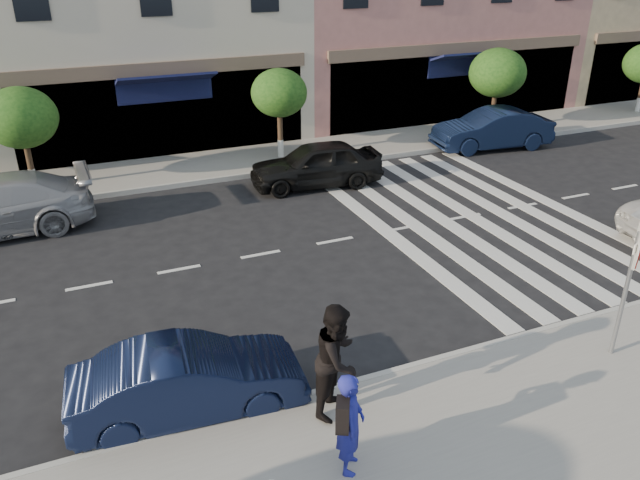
{
  "coord_description": "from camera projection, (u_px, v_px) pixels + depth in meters",
  "views": [
    {
      "loc": [
        -4.04,
        -9.13,
        6.82
      ],
      "look_at": [
        0.49,
        1.46,
        1.4
      ],
      "focal_mm": 35.0,
      "sensor_mm": 36.0,
      "label": 1
    }
  ],
  "objects": [
    {
      "name": "ground",
      "position": [
        326.0,
        340.0,
        11.93
      ],
      "size": [
        120.0,
        120.0,
        0.0
      ],
      "primitive_type": "plane",
      "color": "black",
      "rests_on": "ground"
    },
    {
      "name": "sidewalk_near",
      "position": [
        433.0,
        475.0,
        8.78
      ],
      "size": [
        60.0,
        4.5,
        0.15
      ],
      "primitive_type": "cube",
      "color": "gray",
      "rests_on": "ground"
    },
    {
      "name": "sidewalk_far",
      "position": [
        195.0,
        167.0,
        21.05
      ],
      "size": [
        60.0,
        3.0,
        0.15
      ],
      "primitive_type": "cube",
      "color": "gray",
      "rests_on": "ground"
    },
    {
      "name": "street_tree_wb",
      "position": [
        21.0,
        118.0,
        18.15
      ],
      "size": [
        2.1,
        2.1,
        3.06
      ],
      "color": "#473323",
      "rests_on": "sidewalk_far"
    },
    {
      "name": "street_tree_c",
      "position": [
        279.0,
        93.0,
        20.98
      ],
      "size": [
        1.9,
        1.9,
        3.04
      ],
      "color": "#473323",
      "rests_on": "sidewalk_far"
    },
    {
      "name": "street_tree_ea",
      "position": [
        497.0,
        73.0,
        24.18
      ],
      "size": [
        2.2,
        2.2,
        3.19
      ],
      "color": "#473323",
      "rests_on": "sidewalk_far"
    },
    {
      "name": "stop_sign",
      "position": [
        634.0,
        259.0,
        10.48
      ],
      "size": [
        0.89,
        0.36,
        2.66
      ],
      "rotation": [
        0.0,
        0.0,
        0.36
      ],
      "color": "gray",
      "rests_on": "sidewalk_near"
    },
    {
      "name": "photographer",
      "position": [
        350.0,
        423.0,
        8.5
      ],
      "size": [
        0.6,
        0.69,
        1.58
      ],
      "primitive_type": "imported",
      "rotation": [
        0.0,
        0.0,
        1.08
      ],
      "color": "navy",
      "rests_on": "sidewalk_near"
    },
    {
      "name": "walker",
      "position": [
        338.0,
        359.0,
        9.56
      ],
      "size": [
        1.16,
        1.15,
        1.89
      ],
      "primitive_type": "imported",
      "rotation": [
        0.0,
        0.0,
        0.75
      ],
      "color": "black",
      "rests_on": "sidewalk_near"
    },
    {
      "name": "car_near_mid",
      "position": [
        188.0,
        380.0,
        9.86
      ],
      "size": [
        3.78,
        1.58,
        1.22
      ],
      "primitive_type": "imported",
      "rotation": [
        0.0,
        0.0,
        1.49
      ],
      "color": "black",
      "rests_on": "ground"
    },
    {
      "name": "car_far_mid",
      "position": [
        316.0,
        164.0,
        19.39
      ],
      "size": [
        4.26,
        2.07,
        1.4
      ],
      "primitive_type": "imported",
      "rotation": [
        0.0,
        0.0,
        -1.67
      ],
      "color": "black",
      "rests_on": "ground"
    },
    {
      "name": "car_far_right",
      "position": [
        492.0,
        129.0,
        23.0
      ],
      "size": [
        4.57,
        2.1,
        1.45
      ],
      "primitive_type": "imported",
      "rotation": [
        0.0,
        0.0,
        -1.7
      ],
      "color": "black",
      "rests_on": "ground"
    }
  ]
}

